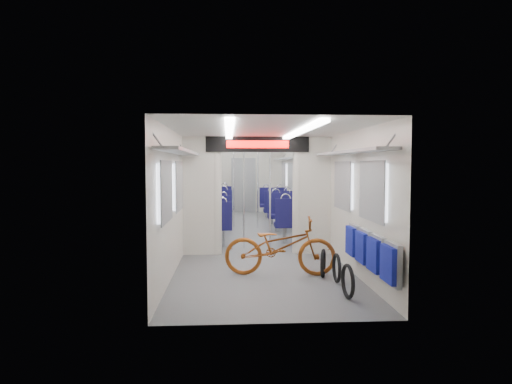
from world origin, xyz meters
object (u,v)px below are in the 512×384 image
flip_bench (369,251)px  stanchion_near_right (270,194)px  stanchion_far_left (234,186)px  seat_bay_far_left (216,203)px  stanchion_near_left (244,194)px  seat_bay_far_right (276,203)px  stanchion_far_right (258,187)px  seat_bay_near_left (213,217)px  bicycle (280,246)px  bike_hoop_a (348,283)px  seat_bay_near_right (290,214)px  bike_hoop_b (337,270)px  bike_hoop_c (323,265)px

flip_bench → stanchion_near_right: 3.65m
flip_bench → stanchion_far_left: bearing=104.7°
seat_bay_far_left → stanchion_near_left: stanchion_near_left is taller
seat_bay_far_right → stanchion_far_right: size_ratio=0.91×
seat_bay_near_left → stanchion_far_right: 2.32m
bicycle → seat_bay_far_right: (0.69, 7.06, 0.08)m
bike_hoop_a → stanchion_far_right: (-0.74, 6.75, 0.94)m
seat_bay_near_right → stanchion_near_left: stanchion_near_left is taller
seat_bay_far_left → stanchion_near_left: bearing=-81.4°
seat_bay_near_left → seat_bay_far_right: 4.00m
seat_bay_near_left → bike_hoop_b: bearing=-64.0°
seat_bay_far_right → seat_bay_far_left: bearing=-176.7°
seat_bay_far_left → stanchion_near_right: (1.24, -4.57, 0.58)m
bike_hoop_c → seat_bay_near_right: (0.03, 4.09, 0.35)m
seat_bay_near_left → stanchion_far_right: (1.18, 1.89, 0.62)m
bike_hoop_a → bike_hoop_c: bike_hoop_a is taller
seat_bay_far_left → bike_hoop_b: bearing=-75.2°
bike_hoop_a → stanchion_near_right: (-0.68, 3.71, 0.94)m
bicycle → seat_bay_far_right: 7.09m
bike_hoop_a → seat_bay_far_left: 8.51m
bike_hoop_a → stanchion_near_right: stanchion_near_right is taller
seat_bay_near_right → stanchion_far_left: size_ratio=0.93×
bike_hoop_a → seat_bay_near_left: seat_bay_near_left is taller
bike_hoop_c → seat_bay_far_left: seat_bay_far_left is taller
flip_bench → stanchion_near_right: bearing=106.9°
stanchion_near_left → bike_hoop_c: bearing=-66.0°
seat_bay_near_left → stanchion_far_left: stanchion_far_left is taller
bike_hoop_b → stanchion_far_right: 6.07m
flip_bench → stanchion_near_left: size_ratio=0.91×
bike_hoop_a → seat_bay_near_left: bearing=111.6°
seat_bay_far_left → stanchion_near_left: 4.67m
bike_hoop_c → stanchion_far_right: stanchion_far_right is taller
stanchion_near_left → bicycle: bearing=-78.3°
bike_hoop_c → stanchion_far_left: (-1.32, 5.87, 0.95)m
seat_bay_far_left → stanchion_near_left: size_ratio=0.99×
bike_hoop_c → bike_hoop_b: bearing=-66.8°
stanchion_near_right → stanchion_far_left: bearing=102.3°
bicycle → seat_bay_near_left: size_ratio=0.89×
bicycle → bike_hoop_b: 0.98m
stanchion_far_right → seat_bay_far_right: bearing=67.3°
stanchion_far_right → bike_hoop_c: bearing=-83.3°
seat_bay_far_right → stanchion_far_left: stanchion_far_left is taller
bike_hoop_a → bicycle: bearing=119.1°
flip_bench → seat_bay_near_right: bearing=94.8°
stanchion_near_left → bike_hoop_a: bearing=-71.6°
seat_bay_near_left → stanchion_far_left: size_ratio=0.86×
flip_bench → seat_bay_far_left: (-2.29, 8.03, -0.01)m
flip_bench → seat_bay_near_left: seat_bay_near_left is taller
flip_bench → seat_bay_near_left: (-2.29, 4.60, -0.05)m
stanchion_far_right → flip_bench: bearing=-80.3°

